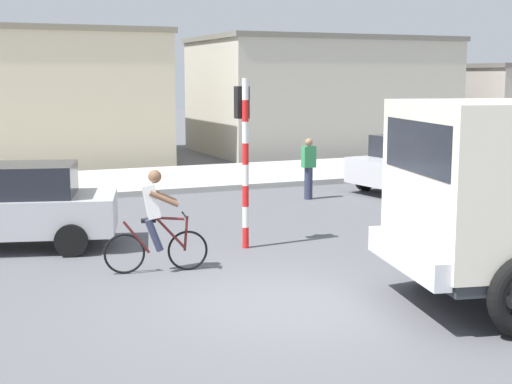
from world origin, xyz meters
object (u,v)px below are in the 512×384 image
traffic_light_pole (244,139)px  car_red_near (418,162)px  cyclist (155,221)px  pedestrian_near_kerb (309,168)px  car_white_mid (10,206)px

traffic_light_pole → car_red_near: (7.15, 4.56, -1.25)m
cyclist → car_red_near: cyclist is taller
cyclist → traffic_light_pole: traffic_light_pole is taller
car_red_near → pedestrian_near_kerb: size_ratio=2.60×
traffic_light_pole → pedestrian_near_kerb: (3.66, 4.50, -1.22)m
pedestrian_near_kerb → car_white_mid: bearing=-159.8°
car_red_near → cyclist: bearing=-148.3°
cyclist → pedestrian_near_kerb: 8.00m
traffic_light_pole → car_white_mid: bearing=158.1°
cyclist → car_red_near: bearing=31.7°
car_red_near → pedestrian_near_kerb: bearing=-179.0°
cyclist → traffic_light_pole: size_ratio=0.54×
traffic_light_pole → cyclist: bearing=-151.3°
traffic_light_pole → car_red_near: bearing=32.5°
traffic_light_pole → car_red_near: size_ratio=0.76×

